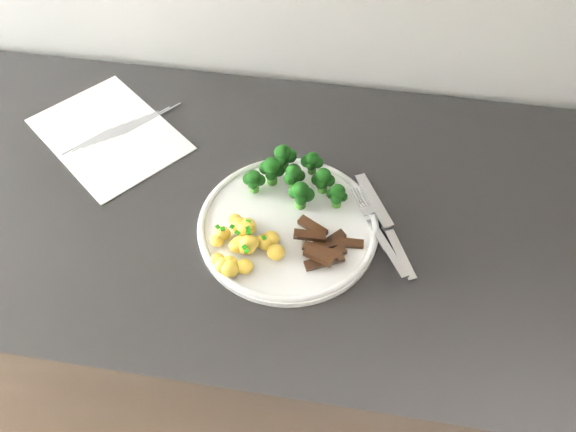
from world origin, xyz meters
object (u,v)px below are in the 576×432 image
at_px(fork, 380,234).
at_px(broccoli, 295,175).
at_px(beef_strips, 324,246).
at_px(plate, 288,225).
at_px(potatoes, 244,244).
at_px(counter, 257,333).
at_px(knife, 391,237).
at_px(recipe_paper, 109,134).

bearing_deg(fork, broccoli, 151.66).
bearing_deg(broccoli, beef_strips, -62.11).
distance_m(broccoli, beef_strips, 0.13).
relative_size(plate, potatoes, 2.45).
bearing_deg(potatoes, fork, 15.26).
bearing_deg(plate, broccoli, 89.73).
bearing_deg(plate, fork, -1.30).
bearing_deg(broccoli, potatoes, -113.81).
relative_size(potatoes, beef_strips, 1.08).
relative_size(counter, knife, 12.83).
distance_m(counter, knife, 0.54).
height_order(plate, knife, knife).
xyz_separation_m(recipe_paper, plate, (0.35, -0.16, 0.01)).
relative_size(potatoes, fork, 0.70).
bearing_deg(plate, recipe_paper, 156.17).
distance_m(counter, broccoli, 0.52).
height_order(plate, beef_strips, beef_strips).
bearing_deg(counter, beef_strips, -29.12).
distance_m(counter, fork, 0.54).
distance_m(counter, recipe_paper, 0.56).
xyz_separation_m(counter, plate, (0.08, -0.04, 0.48)).
relative_size(recipe_paper, potatoes, 2.89).
distance_m(recipe_paper, knife, 0.54).
bearing_deg(fork, plate, 178.70).
height_order(potatoes, knife, potatoes).
bearing_deg(counter, potatoes, -76.72).
height_order(counter, plate, plate).
distance_m(plate, knife, 0.16).
bearing_deg(knife, fork, -166.83).
bearing_deg(recipe_paper, plate, -23.83).
bearing_deg(potatoes, knife, 15.08).
bearing_deg(fork, knife, 13.17).
relative_size(plate, fork, 1.72).
distance_m(counter, plate, 0.49).
xyz_separation_m(broccoli, beef_strips, (0.06, -0.11, -0.02)).
bearing_deg(fork, potatoes, -164.74).
xyz_separation_m(plate, fork, (0.14, -0.00, 0.01)).
xyz_separation_m(plate, broccoli, (0.00, 0.07, 0.04)).
bearing_deg(potatoes, counter, 103.28).
bearing_deg(knife, broccoli, 155.91).
bearing_deg(fork, counter, 169.55).
xyz_separation_m(recipe_paper, knife, (0.51, -0.15, 0.01)).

